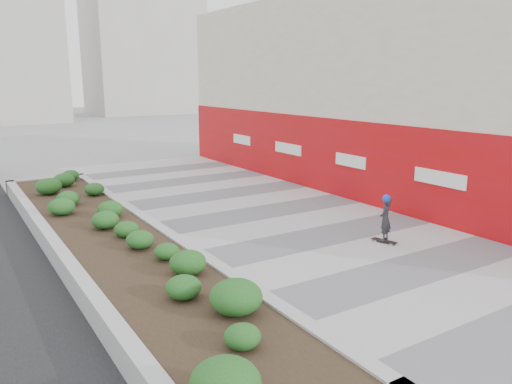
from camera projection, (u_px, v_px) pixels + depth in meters
ground at (471, 300)px, 10.38m from camera, size 160.00×160.00×0.00m
walkway at (368, 257)px, 12.86m from camera, size 8.00×36.00×0.01m
building at (392, 92)px, 20.54m from camera, size 6.04×24.08×8.00m
planter at (109, 237)px, 13.20m from camera, size 3.00×18.00×0.90m
distant_bldg_north_r at (142, 20)px, 65.02m from camera, size 14.00×10.00×24.00m
manhole_cover at (381, 254)px, 13.12m from camera, size 0.44×0.44×0.01m
skateboarder at (385, 218)px, 13.85m from camera, size 0.54×0.75×1.40m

